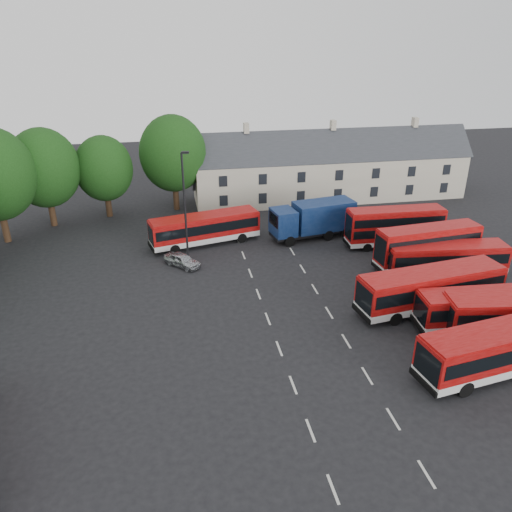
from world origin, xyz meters
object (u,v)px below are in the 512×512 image
object	(u,v)px
silver_car	(182,260)
lamppost	(185,207)
box_truck	(314,218)
bus_row_a	(505,346)
bus_dd_south	(428,245)

from	to	relation	value
silver_car	lamppost	world-z (taller)	lamppost
box_truck	silver_car	world-z (taller)	box_truck
bus_row_a	silver_car	world-z (taller)	bus_row_a
box_truck	silver_car	bearing A→B (deg)	-171.95
bus_dd_south	bus_row_a	bearing A→B (deg)	-105.63
lamppost	box_truck	bearing A→B (deg)	17.94
box_truck	lamppost	xyz separation A→B (m)	(-13.58, -4.40, 3.63)
bus_dd_south	lamppost	world-z (taller)	lamppost
bus_row_a	lamppost	xyz separation A→B (m)	(-19.25, 19.91, 3.79)
bus_row_a	silver_car	bearing A→B (deg)	126.37
bus_dd_south	box_truck	xyz separation A→B (m)	(-8.36, 8.87, -0.11)
box_truck	silver_car	xyz separation A→B (m)	(-14.19, -4.54, -1.56)
silver_car	lamppost	xyz separation A→B (m)	(0.61, 0.14, 5.19)
silver_car	bus_row_a	bearing A→B (deg)	-89.53
lamppost	bus_dd_south	bearing A→B (deg)	-11.51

